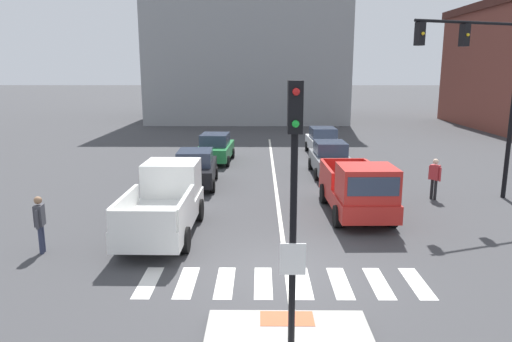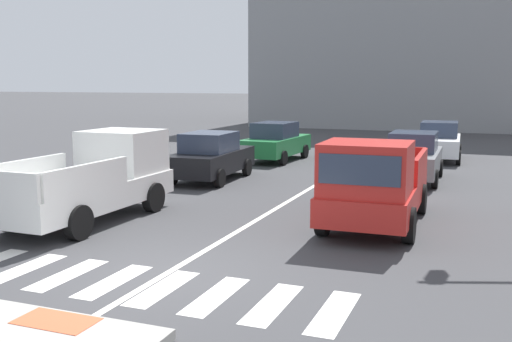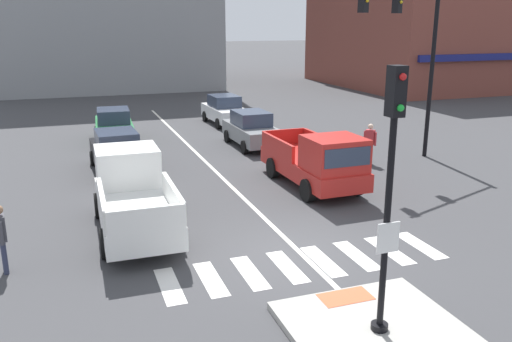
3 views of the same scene
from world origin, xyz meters
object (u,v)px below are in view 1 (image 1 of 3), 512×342
at_px(car_black_westbound_far, 196,168).
at_px(car_white_eastbound_distant, 323,141).
at_px(pedestrian_at_curb_left, 40,220).
at_px(pickup_truck_red_eastbound_mid, 358,191).
at_px(pedestrian_waiting_far_side, 435,176).
at_px(traffic_light_mast, 487,77).
at_px(car_green_westbound_distant, 215,148).
at_px(car_grey_eastbound_far, 330,158).
at_px(pickup_truck_white_westbound_near, 166,202).
at_px(signal_pole, 294,198).

xyz_separation_m(car_black_westbound_far, car_white_eastbound_distant, (6.81, 8.31, 0.00)).
bearing_deg(car_white_eastbound_distant, pedestrian_at_curb_left, -121.75).
relative_size(pickup_truck_red_eastbound_mid, pedestrian_waiting_far_side, 3.08).
bearing_deg(traffic_light_mast, car_green_westbound_distant, 144.23).
relative_size(car_green_westbound_distant, pickup_truck_red_eastbound_mid, 0.81).
bearing_deg(car_grey_eastbound_far, pickup_truck_white_westbound_near, -127.32).
bearing_deg(pickup_truck_red_eastbound_mid, car_grey_eastbound_far, 89.67).
height_order(car_white_eastbound_distant, pedestrian_at_curb_left, pedestrian_at_curb_left).
bearing_deg(pickup_truck_white_westbound_near, car_white_eastbound_distant, 64.35).
bearing_deg(pickup_truck_red_eastbound_mid, pickup_truck_white_westbound_near, -167.12).
bearing_deg(signal_pole, car_grey_eastbound_far, 79.38).
xyz_separation_m(signal_pole, car_green_westbound_distant, (-3.08, 18.87, -2.25)).
distance_m(car_grey_eastbound_far, pickup_truck_white_westbound_near, 10.79).
bearing_deg(traffic_light_mast, pedestrian_waiting_far_side, 172.51).
relative_size(car_black_westbound_far, pickup_truck_red_eastbound_mid, 0.81).
relative_size(car_black_westbound_far, pedestrian_at_curb_left, 2.49).
xyz_separation_m(traffic_light_mast, pedestrian_at_curb_left, (-14.84, -5.65, -3.90)).
bearing_deg(pickup_truck_white_westbound_near, pedestrian_waiting_far_side, 21.30).
bearing_deg(car_white_eastbound_distant, pedestrian_waiting_far_side, -73.58).
bearing_deg(pedestrian_at_curb_left, car_green_westbound_distant, 74.77).
distance_m(traffic_light_mast, pedestrian_waiting_far_side, 4.21).
bearing_deg(car_white_eastbound_distant, car_black_westbound_far, -129.31).
bearing_deg(pickup_truck_white_westbound_near, car_green_westbound_distant, 87.48).
distance_m(car_green_westbound_distant, pedestrian_waiting_far_side, 12.32).
xyz_separation_m(car_grey_eastbound_far, pickup_truck_white_westbound_near, (-6.54, -8.58, 0.17)).
height_order(car_black_westbound_far, car_grey_eastbound_far, same).
relative_size(signal_pole, pedestrian_waiting_far_side, 2.90).
distance_m(pickup_truck_red_eastbound_mid, pedestrian_waiting_far_side, 4.30).
relative_size(signal_pole, pickup_truck_red_eastbound_mid, 0.94).
height_order(signal_pole, traffic_light_mast, traffic_light_mast).
distance_m(car_grey_eastbound_far, car_white_eastbound_distant, 5.89).
xyz_separation_m(car_white_eastbound_distant, pedestrian_waiting_far_side, (3.11, -10.54, 0.17)).
distance_m(traffic_light_mast, car_green_westbound_distant, 14.30).
bearing_deg(pickup_truck_red_eastbound_mid, car_white_eastbound_distant, 88.05).
bearing_deg(pickup_truck_red_eastbound_mid, signal_pole, -108.62).
bearing_deg(pedestrian_at_curb_left, car_grey_eastbound_far, 47.20).
relative_size(signal_pole, car_grey_eastbound_far, 1.17).
distance_m(car_white_eastbound_distant, pickup_truck_red_eastbound_mid, 12.98).
relative_size(traffic_light_mast, car_grey_eastbound_far, 1.72).
xyz_separation_m(pickup_truck_red_eastbound_mid, pedestrian_waiting_far_side, (3.55, 2.43, 0.00)).
bearing_deg(car_grey_eastbound_far, pickup_truck_red_eastbound_mid, -90.33).
bearing_deg(pedestrian_waiting_far_side, car_grey_eastbound_far, 126.95).
distance_m(car_green_westbound_distant, car_white_eastbound_distant, 6.99).
xyz_separation_m(car_black_westbound_far, pickup_truck_red_eastbound_mid, (6.36, -4.66, 0.17)).
distance_m(car_black_westbound_far, pedestrian_at_curb_left, 8.76).
height_order(signal_pole, pedestrian_waiting_far_side, signal_pole).
distance_m(signal_pole, pedestrian_at_curb_left, 8.81).
bearing_deg(pedestrian_at_curb_left, signal_pole, -37.45).
height_order(traffic_light_mast, car_white_eastbound_distant, traffic_light_mast).
bearing_deg(car_grey_eastbound_far, pedestrian_waiting_far_side, -53.05).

